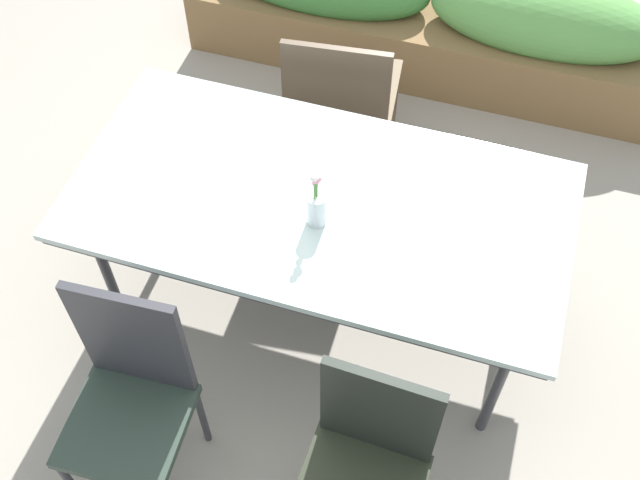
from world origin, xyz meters
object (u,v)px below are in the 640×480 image
object	(u,v)px
chair_near_right	(366,465)
planter_box	(430,23)
chair_far_side	(341,93)
flower_vase	(317,205)
dining_table	(320,207)
chair_near_left	(131,391)

from	to	relation	value
chair_near_right	planter_box	bearing A→B (deg)	-80.61
chair_far_side	flower_vase	distance (m)	1.01
chair_near_right	chair_far_side	bearing A→B (deg)	-68.86
dining_table	chair_near_left	world-z (taller)	chair_near_left
chair_near_right	chair_near_left	bearing A→B (deg)	1.47
dining_table	chair_far_side	bearing A→B (deg)	100.93
planter_box	chair_near_right	bearing A→B (deg)	-82.50
dining_table	chair_near_right	size ratio (longest dim) A/B	1.95
planter_box	dining_table	bearing A→B (deg)	-92.74
chair_far_side	dining_table	bearing A→B (deg)	-85.57
flower_vase	planter_box	distance (m)	1.91
dining_table	planter_box	distance (m)	1.78
chair_far_side	flower_vase	size ratio (longest dim) A/B	3.45
chair_near_left	planter_box	xyz separation A→B (m)	(0.50, 2.55, -0.22)
dining_table	chair_near_right	xyz separation A→B (m)	(0.42, -0.83, -0.19)
flower_vase	chair_near_left	bearing A→B (deg)	-121.52
dining_table	planter_box	bearing A→B (deg)	87.26
dining_table	chair_near_left	size ratio (longest dim) A/B	1.88
chair_near_left	chair_far_side	bearing A→B (deg)	-102.33
dining_table	planter_box	xyz separation A→B (m)	(0.08, 1.72, -0.42)
chair_near_right	flower_vase	bearing A→B (deg)	-59.36
chair_near_right	chair_near_left	size ratio (longest dim) A/B	0.97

